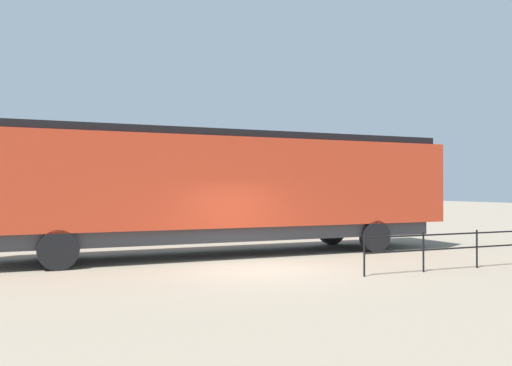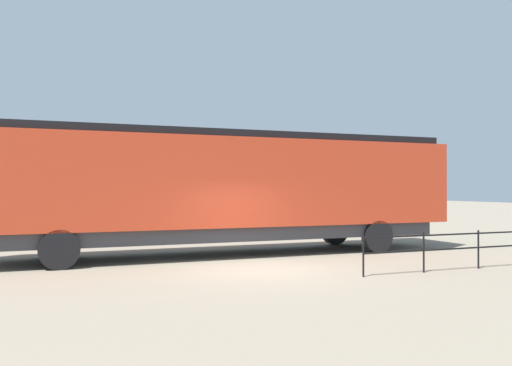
% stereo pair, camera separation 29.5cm
% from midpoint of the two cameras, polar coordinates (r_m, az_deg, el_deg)
% --- Properties ---
extents(ground_plane, '(120.00, 120.00, 0.00)m').
position_cam_midpoint_polar(ground_plane, '(14.87, -0.13, -9.13)').
color(ground_plane, gray).
extents(locomotive, '(3.17, 16.12, 4.05)m').
position_cam_midpoint_polar(locomotive, '(18.26, -2.74, -0.34)').
color(locomotive, red).
rests_on(locomotive, ground_plane).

